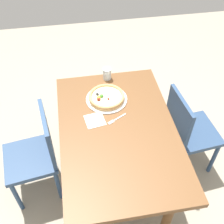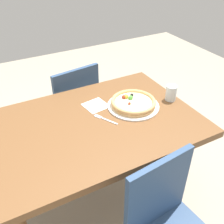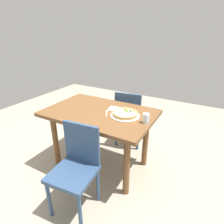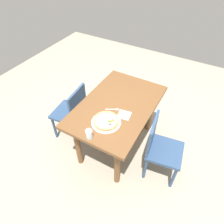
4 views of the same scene
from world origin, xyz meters
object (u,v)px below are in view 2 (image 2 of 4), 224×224
object	(u,v)px
chair_far	(72,108)
napkin	(96,105)
pizza	(133,102)
fork	(104,119)
plate	(133,106)
dining_table	(90,139)
drinking_glass	(171,93)

from	to	relation	value
chair_far	napkin	bearing A→B (deg)	-97.60
pizza	fork	xyz separation A→B (m)	(-0.23, -0.03, -0.03)
plate	fork	xyz separation A→B (m)	(-0.23, -0.03, -0.00)
fork	plate	bearing A→B (deg)	-109.67
chair_far	napkin	distance (m)	0.57
dining_table	drinking_glass	world-z (taller)	drinking_glass
napkin	pizza	bearing A→B (deg)	-30.06
dining_table	napkin	distance (m)	0.22
chair_far	drinking_glass	xyz separation A→B (m)	(0.47, -0.65, 0.35)
dining_table	napkin	size ratio (longest dim) A/B	9.22
drinking_glass	plate	bearing A→B (deg)	170.20
dining_table	plate	size ratio (longest dim) A/B	3.93
dining_table	drinking_glass	bearing A→B (deg)	-1.19
chair_far	napkin	size ratio (longest dim) A/B	6.22
dining_table	fork	distance (m)	0.15
pizza	drinking_glass	xyz separation A→B (m)	(0.26, -0.05, 0.02)
chair_far	plate	bearing A→B (deg)	-78.92
plate	fork	distance (m)	0.23
dining_table	chair_far	distance (m)	0.67
drinking_glass	napkin	distance (m)	0.50
plate	dining_table	bearing A→B (deg)	-174.20
pizza	drinking_glass	size ratio (longest dim) A/B	2.79
plate	pizza	bearing A→B (deg)	99.66
fork	chair_far	bearing A→B (deg)	-29.24
dining_table	pizza	size ratio (longest dim) A/B	4.54
dining_table	plate	distance (m)	0.35
chair_far	drinking_glass	world-z (taller)	drinking_glass
plate	fork	world-z (taller)	plate
plate	fork	size ratio (longest dim) A/B	2.14
chair_far	pizza	distance (m)	0.72
fork	drinking_glass	xyz separation A→B (m)	(0.49, -0.01, 0.05)
fork	napkin	bearing A→B (deg)	-35.39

